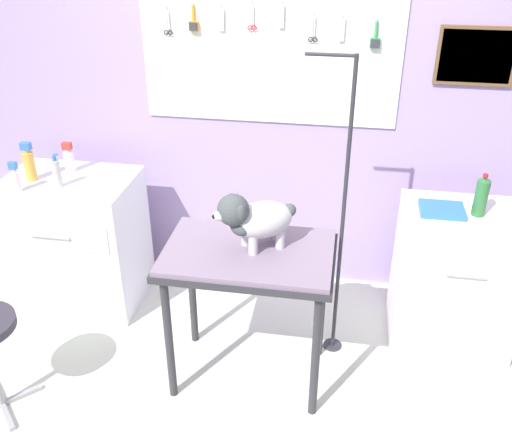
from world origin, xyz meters
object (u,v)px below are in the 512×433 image
at_px(counter_left, 78,240).
at_px(cabinet_right, 454,277).
at_px(grooming_table, 248,266).
at_px(dog, 254,219).
at_px(grooming_arm, 340,229).
at_px(spray_bottle_short, 29,164).
at_px(soda_bottle, 481,196).

height_order(counter_left, cabinet_right, counter_left).
relative_size(counter_left, cabinet_right, 1.02).
bearing_deg(grooming_table, cabinet_right, 25.12).
relative_size(dog, counter_left, 0.48).
xyz_separation_m(grooming_arm, dog, (-0.42, -0.28, 0.18)).
distance_m(counter_left, cabinet_right, 2.37).
relative_size(grooming_arm, cabinet_right, 2.05).
height_order(cabinet_right, spray_bottle_short, spray_bottle_short).
relative_size(counter_left, spray_bottle_short, 3.61).
xyz_separation_m(counter_left, cabinet_right, (2.37, -0.01, -0.01)).
xyz_separation_m(cabinet_right, spray_bottle_short, (-2.57, -0.03, 0.55)).
distance_m(spray_bottle_short, soda_bottle, 2.63).
xyz_separation_m(grooming_arm, soda_bottle, (0.74, 0.22, 0.15)).
height_order(cabinet_right, soda_bottle, soda_bottle).
bearing_deg(grooming_table, grooming_arm, 34.16).
bearing_deg(counter_left, grooming_table, -23.70).
bearing_deg(grooming_arm, dog, -146.27).
bearing_deg(cabinet_right, grooming_table, -154.88).
bearing_deg(grooming_arm, soda_bottle, 16.74).
bearing_deg(dog, grooming_arm, 33.73).
bearing_deg(soda_bottle, cabinet_right, 175.20).
xyz_separation_m(cabinet_right, soda_bottle, (0.05, -0.00, 0.54)).
distance_m(dog, counter_left, 1.47).
bearing_deg(soda_bottle, dog, -156.51).
distance_m(grooming_table, counter_left, 1.38).
xyz_separation_m(counter_left, spray_bottle_short, (-0.20, -0.04, 0.54)).
xyz_separation_m(grooming_table, dog, (0.03, 0.02, 0.27)).
height_order(grooming_table, grooming_arm, grooming_arm).
relative_size(grooming_table, dog, 2.11).
bearing_deg(spray_bottle_short, dog, -18.09).
relative_size(grooming_table, spray_bottle_short, 3.62).
relative_size(cabinet_right, spray_bottle_short, 3.53).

